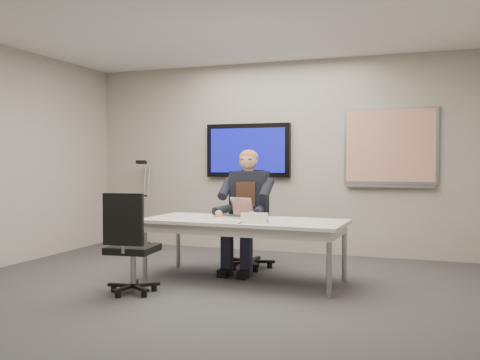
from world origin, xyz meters
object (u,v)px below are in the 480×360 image
(office_chair_far, at_px, (250,238))
(laptop, at_px, (240,212))
(office_chair_near, at_px, (131,262))
(seated_person, at_px, (244,222))
(conference_table, at_px, (244,226))

(office_chair_far, relative_size, laptop, 2.93)
(office_chair_near, relative_size, laptop, 2.58)
(seated_person, height_order, laptop, seated_person)
(conference_table, height_order, laptop, laptop)
(conference_table, bearing_deg, office_chair_far, 105.59)
(seated_person, xyz_separation_m, laptop, (0.04, -0.26, 0.15))
(office_chair_far, distance_m, office_chair_near, 1.84)
(office_chair_near, distance_m, laptop, 1.45)
(office_chair_far, xyz_separation_m, laptop, (0.05, -0.54, 0.38))
(office_chair_near, height_order, laptop, office_chair_near)
(office_chair_near, bearing_deg, office_chair_far, -118.37)
(conference_table, distance_m, office_chair_near, 1.32)
(conference_table, height_order, seated_person, seated_person)
(office_chair_far, bearing_deg, office_chair_near, -127.78)
(office_chair_near, bearing_deg, seated_person, -122.53)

